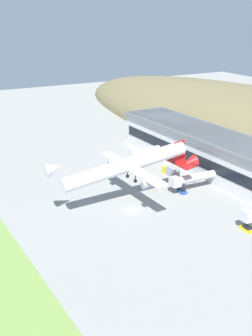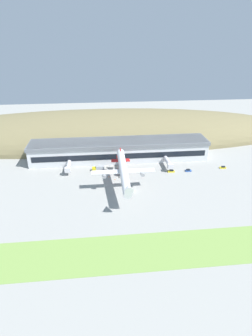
{
  "view_description": "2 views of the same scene",
  "coord_description": "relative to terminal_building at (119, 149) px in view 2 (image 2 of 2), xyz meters",
  "views": [
    {
      "loc": [
        109.33,
        -62.42,
        56.93
      ],
      "look_at": [
        -2.57,
        -0.13,
        12.32
      ],
      "focal_mm": 50.0,
      "sensor_mm": 36.0,
      "label": 1
    },
    {
      "loc": [
        -16.89,
        -122.58,
        76.03
      ],
      "look_at": [
        -3.74,
        3.53,
        12.8
      ],
      "focal_mm": 28.0,
      "sensor_mm": 36.0,
      "label": 2
    }
  ],
  "objects": [
    {
      "name": "jetway_1",
      "position": [
        -0.13,
        -18.59,
        -3.73
      ],
      "size": [
        3.38,
        16.95,
        5.43
      ],
      "color": "silver",
      "rests_on": "ground_plane"
    },
    {
      "name": "grass_strip_foreground",
      "position": [
        4.09,
        -88.85,
        -7.69
      ],
      "size": [
        402.74,
        20.78,
        0.08
      ],
      "primitive_type": "cube",
      "color": "#759947",
      "rests_on": "ground_plane"
    },
    {
      "name": "traffic_cone_1",
      "position": [
        -5.24,
        -29.19,
        -7.45
      ],
      "size": [
        0.52,
        0.52,
        0.58
      ],
      "color": "orange",
      "rests_on": "ground_plane"
    },
    {
      "name": "ground_plane",
      "position": [
        4.09,
        -43.35,
        -7.73
      ],
      "size": [
        447.49,
        447.49,
        0.0
      ],
      "primitive_type": "plane",
      "color": "gray"
    },
    {
      "name": "service_car_2",
      "position": [
        41.83,
        -23.02,
        -7.11
      ],
      "size": [
        3.71,
        1.84,
        1.49
      ],
      "color": "#264C99",
      "rests_on": "ground_plane"
    },
    {
      "name": "jetway_0",
      "position": [
        -33.54,
        -16.51,
        -3.74
      ],
      "size": [
        3.38,
        13.03,
        5.43
      ],
      "color": "silver",
      "rests_on": "ground_plane"
    },
    {
      "name": "service_car_3",
      "position": [
        30.87,
        -22.78,
        -7.15
      ],
      "size": [
        4.34,
        2.06,
        1.41
      ],
      "color": "gold",
      "rests_on": "ground_plane"
    },
    {
      "name": "jetway_2",
      "position": [
        30.07,
        -17.39,
        -3.73
      ],
      "size": [
        3.38,
        14.68,
        5.43
      ],
      "color": "silver",
      "rests_on": "ground_plane"
    },
    {
      "name": "hill_backdrop",
      "position": [
        -13.16,
        47.59,
        -7.73
      ],
      "size": [
        352.99,
        85.05,
        43.67
      ],
      "primitive_type": "ellipsoid",
      "color": "olive",
      "rests_on": "ground_plane"
    },
    {
      "name": "service_car_1",
      "position": [
        65.62,
        -21.13,
        -7.13
      ],
      "size": [
        4.07,
        1.99,
        1.45
      ],
      "color": "gold",
      "rests_on": "ground_plane"
    },
    {
      "name": "cargo_airplane",
      "position": [
        -1.17,
        -41.12,
        4.05
      ],
      "size": [
        34.67,
        51.2,
        10.8
      ],
      "color": "silver"
    },
    {
      "name": "fuel_truck",
      "position": [
        -14.76,
        -16.16,
        -6.2
      ],
      "size": [
        7.6,
        2.56,
        3.27
      ],
      "color": "gold",
      "rests_on": "ground_plane"
    },
    {
      "name": "service_car_0",
      "position": [
        0.36,
        -22.44,
        -7.07
      ],
      "size": [
        4.24,
        1.93,
        1.59
      ],
      "color": "#264C99",
      "rests_on": "ground_plane"
    },
    {
      "name": "terminal_building",
      "position": [
        0.0,
        0.0,
        0.0
      ],
      "size": [
        120.52,
        19.6,
        13.67
      ],
      "color": "silver",
      "rests_on": "ground_plane"
    },
    {
      "name": "traffic_cone_0",
      "position": [
        -8.7,
        -25.4,
        -7.45
      ],
      "size": [
        0.52,
        0.52,
        0.58
      ],
      "color": "orange",
      "rests_on": "ground_plane"
    }
  ]
}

